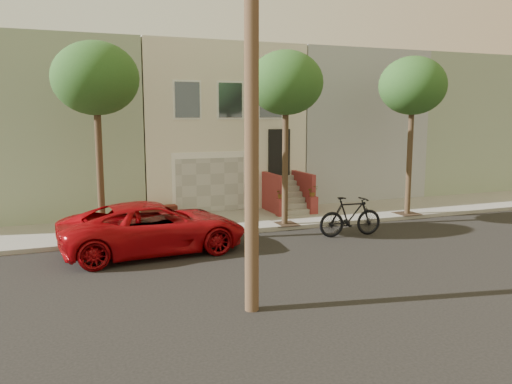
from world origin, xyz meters
name	(u,v)px	position (x,y,z in m)	size (l,w,h in m)	color
ground	(308,258)	(0.00, 0.00, 0.00)	(90.00, 90.00, 0.00)	black
sidewalk	(246,220)	(0.00, 5.35, 0.07)	(40.00, 3.70, 0.15)	gray
house_row	(204,125)	(0.00, 11.19, 3.64)	(33.10, 11.70, 7.00)	beige
tree_left	(96,80)	(-5.50, 3.90, 5.26)	(2.70, 2.57, 6.30)	#2D2116
tree_mid	(286,84)	(1.00, 3.90, 5.26)	(2.70, 2.57, 6.30)	#2D2116
tree_right	(413,87)	(6.50, 3.90, 5.26)	(2.70, 2.57, 6.30)	#2D2116
pickup_truck	(154,227)	(-4.11, 2.25, 0.78)	(2.59, 5.61, 1.56)	#A0080E
motorcycle	(350,216)	(2.59, 1.92, 0.69)	(0.65, 2.31, 1.39)	black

